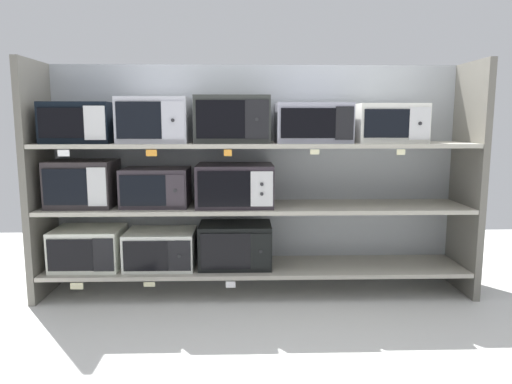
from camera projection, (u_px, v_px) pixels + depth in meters
name	position (u px, v px, depth m)	size (l,w,h in m)	color
ground	(261.00, 357.00, 2.60)	(7.11, 6.00, 0.02)	silver
back_panel	(255.00, 176.00, 3.73)	(3.31, 0.04, 1.72)	#9EA3A8
upright_left	(39.00, 181.00, 3.41)	(0.05, 0.51, 1.72)	#68645B
upright_right	(468.00, 179.00, 3.50)	(0.05, 0.51, 1.72)	#68645B
shelf_0	(256.00, 267.00, 3.56)	(3.11, 0.51, 0.03)	#ADA899
microwave_0	(89.00, 248.00, 3.49)	(0.49, 0.40, 0.30)	silver
microwave_1	(161.00, 249.00, 3.51)	(0.51, 0.40, 0.27)	silver
microwave_2	(235.00, 245.00, 3.52)	(0.53, 0.37, 0.32)	black
price_tag_0	(77.00, 286.00, 3.27)	(0.09, 0.00, 0.05)	beige
price_tag_1	(149.00, 284.00, 3.29)	(0.08, 0.00, 0.03)	beige
price_tag_2	(231.00, 285.00, 3.30)	(0.07, 0.00, 0.05)	white
shelf_1	(256.00, 207.00, 3.49)	(3.11, 0.51, 0.03)	#ADA899
microwave_3	(83.00, 183.00, 3.42)	(0.46, 0.38, 0.34)	#302A2C
microwave_4	(156.00, 187.00, 3.44)	(0.48, 0.37, 0.28)	#342D33
microwave_5	(235.00, 185.00, 3.45)	(0.56, 0.44, 0.31)	#2D262D
shelf_2	(256.00, 145.00, 3.42)	(3.11, 0.51, 0.03)	#ADA899
microwave_6	(81.00, 123.00, 3.36)	(0.48, 0.41, 0.29)	black
microwave_7	(155.00, 120.00, 3.37)	(0.49, 0.43, 0.32)	#B8B9C3
microwave_8	(233.00, 120.00, 3.38)	(0.53, 0.41, 0.33)	#303330
microwave_9	(312.00, 123.00, 3.40)	(0.53, 0.42, 0.28)	#9D9EAE
microwave_10	(388.00, 123.00, 3.42)	(0.49, 0.40, 0.28)	white
price_tag_3	(64.00, 153.00, 3.14)	(0.08, 0.00, 0.04)	white
price_tag_4	(151.00, 153.00, 3.15)	(0.07, 0.00, 0.04)	orange
price_tag_5	(228.00, 153.00, 3.17)	(0.05, 0.00, 0.04)	orange
price_tag_6	(315.00, 152.00, 3.18)	(0.06, 0.00, 0.03)	beige
price_tag_7	(401.00, 152.00, 3.20)	(0.06, 0.00, 0.04)	beige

